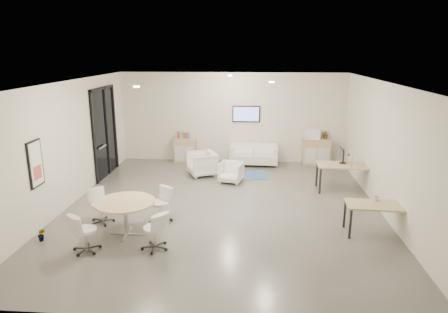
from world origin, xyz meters
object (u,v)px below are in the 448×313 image
Objects in this scene: desk_rear at (344,167)px; desk_front at (377,207)px; armchair_right at (231,171)px; armchair_left at (202,163)px; loveseat at (254,155)px; sideboard_right at (316,152)px; round_table at (125,205)px; sideboard_left at (185,150)px.

desk_rear is 2.83m from desk_front.
armchair_left is at bearing 160.66° from armchair_right.
loveseat reaches higher than desk_front.
sideboard_right is 5.54m from desk_front.
armchair_right is (-2.90, -2.18, -0.12)m from sideboard_right.
sideboard_right is 1.11× the size of armchair_left.
armchair_right is at bearing 61.39° from round_table.
loveseat is 1.23× the size of desk_front.
armchair_left reaches higher than round_table.
loveseat is at bearing -4.49° from sideboard_left.
sideboard_right is 3.63m from armchair_right.
desk_rear is at bearing -43.63° from loveseat.
round_table reaches higher than armchair_right.
sideboard_right is at bearing 98.30° from desk_front.
armchair_left is 0.62× the size of desk_front.
sideboard_right reaches higher than desk_front.
desk_front is 5.50m from round_table.
sideboard_left reaches higher than round_table.
round_table is at bearing -171.93° from desk_front.
desk_rear reaches higher than desk_front.
sideboard_right is at bearing -0.33° from sideboard_left.
desk_rear is (4.25, -1.13, 0.28)m from armchair_left.
sideboard_right is 4.18m from armchair_left.
sideboard_left is at bearing 87.34° from round_table.
desk_front is at bearing -85.18° from desk_rear.
desk_rear is 1.12× the size of desk_front.
desk_front is (2.71, -5.35, 0.28)m from loveseat.
armchair_right is 0.51× the size of desk_front.
desk_rear is at bearing 50.65° from armchair_left.
sideboard_left is 0.64× the size of desk_front.
round_table is at bearing -129.70° from sideboard_right.
armchair_right is 0.46× the size of desk_rear.
desk_rear is at bearing 95.75° from desk_front.
round_table reaches higher than loveseat.
desk_rear is at bearing 4.23° from armchair_right.
round_table is at bearing -38.34° from armchair_left.
armchair_left is at bearing -62.63° from sideboard_left.
loveseat is 2.42× the size of armchair_right.
desk_front is (4.38, -3.96, 0.20)m from armchair_left.
armchair_left is 1.16m from armchair_right.
desk_rear is at bearing 31.67° from round_table.
round_table is at bearing -114.67° from loveseat.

